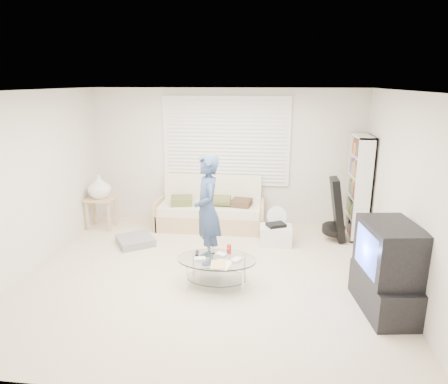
# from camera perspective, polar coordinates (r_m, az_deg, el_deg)

# --- Properties ---
(ground) EXTENTS (5.00, 5.00, 0.00)m
(ground) POSITION_cam_1_polar(r_m,az_deg,el_deg) (5.71, -2.29, -11.70)
(ground) COLOR beige
(ground) RESTS_ON ground
(room_shell) EXTENTS (5.02, 4.52, 2.51)m
(room_shell) POSITION_cam_1_polar(r_m,az_deg,el_deg) (5.63, -1.71, 5.50)
(room_shell) COLOR beige
(room_shell) RESTS_ON ground
(window_blinds) EXTENTS (2.32, 0.08, 1.62)m
(window_blinds) POSITION_cam_1_polar(r_m,az_deg,el_deg) (7.33, 0.28, 7.24)
(window_blinds) COLOR silver
(window_blinds) RESTS_ON ground
(futon_sofa) EXTENTS (1.95, 0.79, 0.95)m
(futon_sofa) POSITION_cam_1_polar(r_m,az_deg,el_deg) (7.33, -1.90, -2.73)
(futon_sofa) COLOR tan
(futon_sofa) RESTS_ON ground
(grey_floor_pillow) EXTENTS (0.76, 0.76, 0.12)m
(grey_floor_pillow) POSITION_cam_1_polar(r_m,az_deg,el_deg) (6.82, -12.55, -6.80)
(grey_floor_pillow) COLOR slate
(grey_floor_pillow) RESTS_ON ground
(side_table) EXTENTS (0.51, 0.41, 1.00)m
(side_table) POSITION_cam_1_polar(r_m,az_deg,el_deg) (7.51, -17.35, 0.43)
(side_table) COLOR tan
(side_table) RESTS_ON ground
(bookshelf) EXTENTS (0.28, 0.74, 1.76)m
(bookshelf) POSITION_cam_1_polar(r_m,az_deg,el_deg) (7.16, 18.67, 0.70)
(bookshelf) COLOR white
(bookshelf) RESTS_ON ground
(guitar_case) EXTENTS (0.38, 0.40, 1.07)m
(guitar_case) POSITION_cam_1_polar(r_m,az_deg,el_deg) (6.93, 15.78, -3.03)
(guitar_case) COLOR black
(guitar_case) RESTS_ON ground
(floor_fan) EXTENTS (0.34, 0.23, 0.57)m
(floor_fan) POSITION_cam_1_polar(r_m,az_deg,el_deg) (6.91, 7.53, -3.85)
(floor_fan) COLOR white
(floor_fan) RESTS_ON ground
(storage_bin) EXTENTS (0.53, 0.37, 0.36)m
(storage_bin) POSITION_cam_1_polar(r_m,az_deg,el_deg) (6.68, 7.39, -6.07)
(storage_bin) COLOR white
(storage_bin) RESTS_ON ground
(tv_unit) EXTENTS (0.66, 1.05, 1.07)m
(tv_unit) POSITION_cam_1_polar(r_m,az_deg,el_deg) (5.05, 22.29, -10.19)
(tv_unit) COLOR black
(tv_unit) RESTS_ON ground
(coffee_table) EXTENTS (1.04, 0.66, 0.51)m
(coffee_table) POSITION_cam_1_polar(r_m,az_deg,el_deg) (5.29, -1.01, -10.23)
(coffee_table) COLOR silver
(coffee_table) RESTS_ON ground
(standing_person) EXTENTS (0.56, 0.69, 1.62)m
(standing_person) POSITION_cam_1_polar(r_m,az_deg,el_deg) (5.78, -2.41, -2.61)
(standing_person) COLOR navy
(standing_person) RESTS_ON ground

